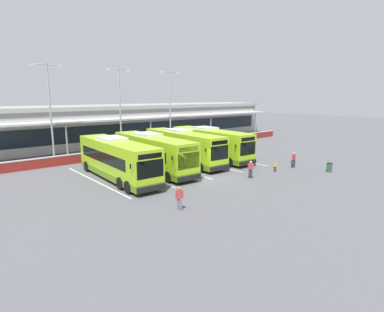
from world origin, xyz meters
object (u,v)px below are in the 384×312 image
Objects in this scene: pedestrian_with_handbag at (293,160)px; pedestrian_near_bin at (179,198)px; coach_bus_right_centre at (210,144)px; coach_bus_leftmost at (117,160)px; lamp_post_west at (50,107)px; pedestrian_in_dark_coat at (251,169)px; pedestrian_child at (275,166)px; lamp_post_centre at (120,105)px; coach_bus_centre at (183,148)px; lamp_post_east at (170,104)px; coach_bus_left_centre at (153,154)px; litter_bin at (329,167)px.

pedestrian_near_bin is at bearing -173.00° from pedestrian_with_handbag.
pedestrian_with_handbag is (3.47, -9.14, -0.93)m from coach_bus_right_centre.
coach_bus_leftmost is at bearing 86.66° from pedestrian_near_bin.
coach_bus_right_centre is 1.11× the size of lamp_post_west.
pedestrian_child is (3.87, 0.03, -0.33)m from pedestrian_in_dark_coat.
pedestrian_with_handbag is at bearing -64.46° from lamp_post_centre.
coach_bus_leftmost is 1.00× the size of coach_bus_right_centre.
pedestrian_child is at bearing -86.91° from coach_bus_right_centre.
lamp_post_east is at bearing 60.41° from coach_bus_centre.
coach_bus_centre reaches higher than pedestrian_child.
pedestrian_in_dark_coat is at bearing 178.70° from pedestrian_with_handbag.
lamp_post_east is at bearing 80.11° from coach_bus_right_centre.
coach_bus_right_centre is 7.56× the size of pedestrian_near_bin.
pedestrian_with_handbag is 22.75m from lamp_post_centre.
coach_bus_right_centre is 1.11× the size of lamp_post_east.
pedestrian_child is (13.37, -7.66, -1.24)m from coach_bus_leftmost.
pedestrian_with_handbag is 0.15× the size of lamp_post_centre.
coach_bus_left_centre is at bearing -174.89° from coach_bus_right_centre.
lamp_post_centre is 7.89m from lamp_post_east.
coach_bus_centre is 12.68m from lamp_post_east.
coach_bus_left_centre is at bearing -61.24° from lamp_post_west.
lamp_post_east is (-1.64, 19.60, 5.43)m from pedestrian_with_handbag.
lamp_post_centre is (-2.67, 19.78, 5.42)m from pedestrian_in_dark_coat.
coach_bus_leftmost is at bearing -80.45° from lamp_post_west.
lamp_post_centre is at bearing 100.81° from coach_bus_centre.
pedestrian_in_dark_coat is at bearing -39.01° from coach_bus_leftmost.
pedestrian_near_bin is 18.02m from litter_bin.
lamp_post_centre is at bearing 77.19° from coach_bus_left_centre.
pedestrian_in_dark_coat is 1.74× the size of litter_bin.
pedestrian_near_bin is at bearing -93.34° from coach_bus_leftmost.
lamp_post_east is at bearing -2.42° from lamp_post_centre.
lamp_post_west is (-18.33, 19.60, 5.43)m from pedestrian_with_handbag.
coach_bus_left_centre is at bearing -133.09° from lamp_post_east.
coach_bus_left_centre reaches higher than pedestrian_child.
coach_bus_centre is 14.81m from pedestrian_near_bin.
litter_bin is at bearing -65.65° from lamp_post_centre.
lamp_post_east is (7.89, -0.33, 0.00)m from lamp_post_centre.
coach_bus_leftmost is at bearing -119.46° from lamp_post_centre.
lamp_post_centre and lamp_post_east have the same top height.
lamp_post_east is (14.71, 11.75, 4.50)m from coach_bus_leftmost.
coach_bus_leftmost is 20.76m from litter_bin.
lamp_post_east reaches higher than pedestrian_with_handbag.
coach_bus_centre is at bearing 50.32° from pedestrian_near_bin.
coach_bus_leftmost reaches higher than pedestrian_near_bin.
litter_bin is (19.37, -23.01, -5.82)m from lamp_post_west.
litter_bin is (7.89, -3.56, -0.41)m from pedestrian_in_dark_coat.
coach_bus_left_centre is 16.04m from lamp_post_east.
pedestrian_with_handbag is at bearing -34.51° from coach_bus_left_centre.
pedestrian_in_dark_coat is 1.61× the size of pedestrian_child.
coach_bus_right_centre is at bearing 69.32° from pedestrian_in_dark_coat.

